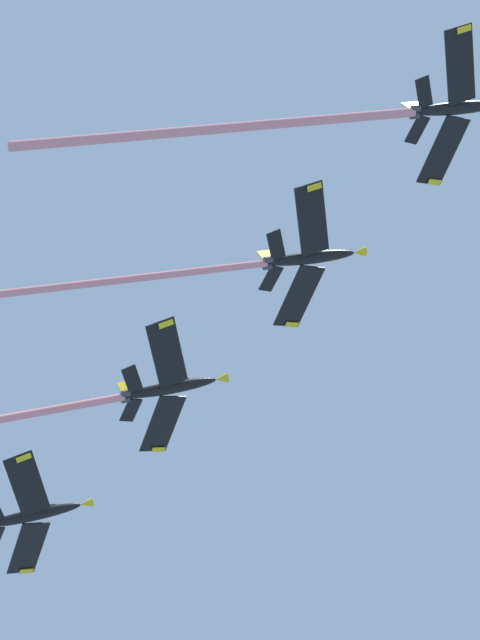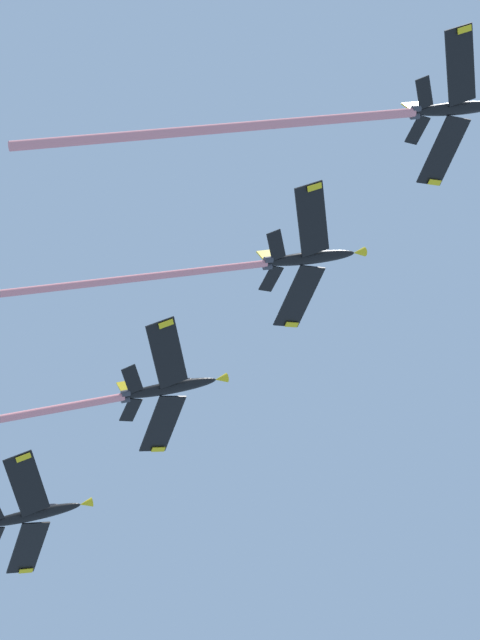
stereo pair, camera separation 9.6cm
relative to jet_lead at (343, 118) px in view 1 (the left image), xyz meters
The scene contains 3 objects.
jet_lead is the anchor object (origin of this frame).
jet_second 21.27m from the jet_lead, 69.55° to the left, with size 35.69×41.93×23.70m.
jet_third 44.17m from the jet_lead, 74.97° to the left, with size 32.29×38.88×21.79m.
Camera 1 is at (-25.55, 11.44, 1.84)m, focal length 57.79 mm.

